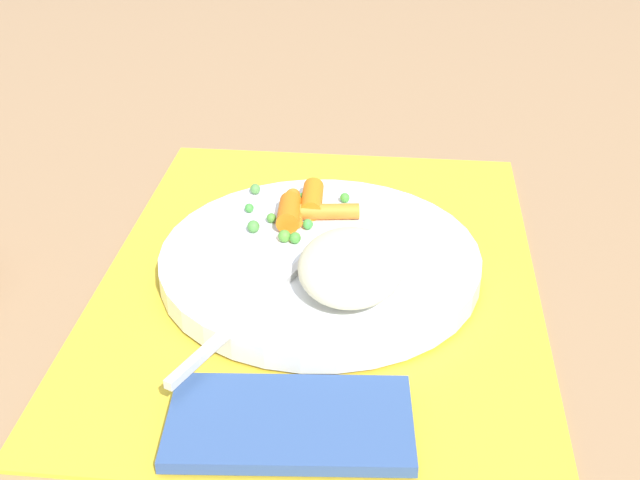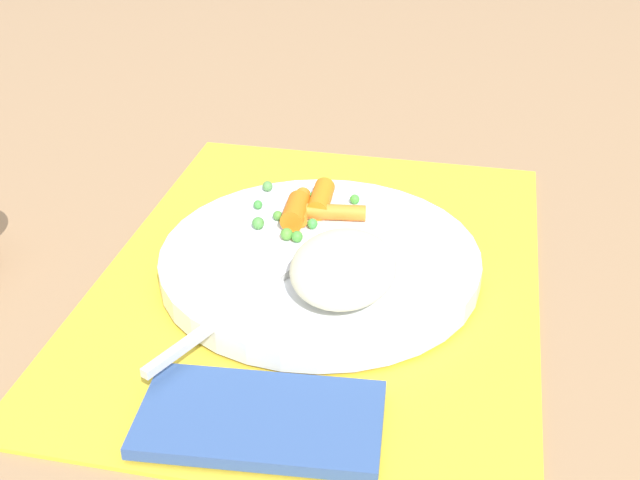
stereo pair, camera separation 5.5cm
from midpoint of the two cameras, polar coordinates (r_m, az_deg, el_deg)
name	(u,v)px [view 2 (the right image)]	position (r m, az deg, el deg)	size (l,w,h in m)	color
ground_plane	(320,278)	(0.62, 2.51, -2.69)	(2.40, 2.40, 0.00)	#997551
placemat	(320,274)	(0.62, 2.51, -2.46)	(0.43, 0.32, 0.01)	gold
plate	(320,261)	(0.62, 2.54, -1.56)	(0.24, 0.24, 0.02)	white
rice_mound	(343,268)	(0.56, 4.41, -2.01)	(0.09, 0.07, 0.04)	beige
carrot_portion	(313,207)	(0.65, 1.89, 2.26)	(0.07, 0.07, 0.02)	orange
pea_scatter	(294,212)	(0.65, 0.58, 1.91)	(0.08, 0.08, 0.01)	#3F923B
fork	(280,277)	(0.58, -0.07, -2.64)	(0.20, 0.10, 0.01)	silver
napkin	(259,418)	(0.49, -1.01, -12.32)	(0.08, 0.14, 0.01)	#33518C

